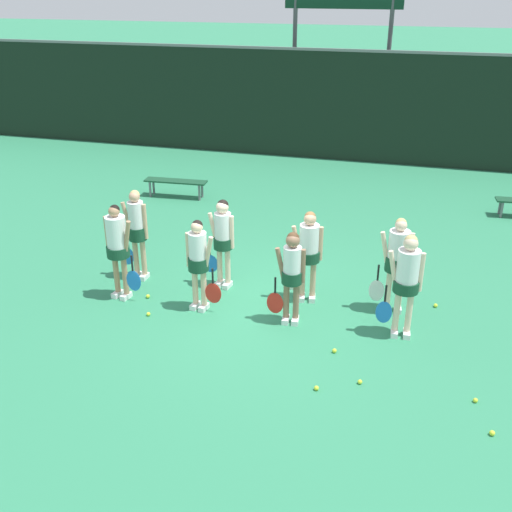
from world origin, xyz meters
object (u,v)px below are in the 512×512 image
at_px(scoreboard, 343,5).
at_px(tennis_ball_5, 475,400).
at_px(player_1, 199,259).
at_px(tennis_ball_7, 360,382).
at_px(player_7, 397,258).
at_px(tennis_ball_1, 148,296).
at_px(player_2, 291,271).
at_px(player_4, 137,228).
at_px(player_5, 223,236).
at_px(player_3, 407,277).
at_px(tennis_ball_3, 148,314).
at_px(tennis_ball_0, 334,351).
at_px(tennis_ball_4, 436,305).
at_px(player_0, 118,244).
at_px(player_6, 308,249).
at_px(tennis_ball_2, 492,433).
at_px(bench_courtside, 176,183).
at_px(tennis_ball_6, 316,388).

distance_m(scoreboard, tennis_ball_5, 14.36).
relative_size(player_1, tennis_ball_7, 24.56).
bearing_deg(player_7, tennis_ball_1, -177.22).
relative_size(player_2, tennis_ball_1, 22.66).
relative_size(player_4, player_5, 1.04).
bearing_deg(player_2, player_4, 159.80).
xyz_separation_m(player_3, tennis_ball_3, (-4.20, -0.55, -1.02)).
height_order(tennis_ball_0, tennis_ball_4, same).
distance_m(scoreboard, player_0, 12.32).
bearing_deg(player_3, tennis_ball_1, 175.63).
height_order(player_6, tennis_ball_2, player_6).
relative_size(player_5, tennis_ball_4, 24.14).
distance_m(player_6, tennis_ball_1, 3.03).
relative_size(player_1, player_6, 0.98).
bearing_deg(scoreboard, player_4, -101.07).
height_order(player_0, player_3, player_0).
height_order(tennis_ball_2, tennis_ball_5, tennis_ball_2).
bearing_deg(tennis_ball_7, player_2, 133.50).
bearing_deg(tennis_ball_7, player_6, 118.57).
height_order(player_3, player_5, player_3).
height_order(player_4, player_5, player_4).
bearing_deg(tennis_ball_1, tennis_ball_5, -15.09).
relative_size(player_1, tennis_ball_1, 23.06).
relative_size(tennis_ball_0, tennis_ball_2, 0.98).
bearing_deg(tennis_ball_3, bench_courtside, 107.98).
height_order(player_0, player_7, player_0).
bearing_deg(tennis_ball_4, player_7, -157.40).
bearing_deg(player_1, player_0, -173.42).
relative_size(player_0, tennis_ball_0, 25.20).
height_order(bench_courtside, player_2, player_2).
height_order(player_6, tennis_ball_0, player_6).
relative_size(scoreboard, tennis_ball_4, 81.26).
distance_m(player_1, tennis_ball_4, 4.24).
bearing_deg(bench_courtside, player_7, -41.11).
xyz_separation_m(player_3, tennis_ball_2, (1.26, -2.10, -1.02)).
bearing_deg(tennis_ball_7, player_3, 72.26).
bearing_deg(player_2, player_1, 173.91).
relative_size(bench_courtside, tennis_ball_5, 25.35).
distance_m(scoreboard, player_5, 11.31).
xyz_separation_m(player_0, tennis_ball_0, (3.98, -0.76, -1.01)).
distance_m(bench_courtside, player_4, 4.74).
bearing_deg(scoreboard, tennis_ball_5, -73.29).
xyz_separation_m(player_7, tennis_ball_6, (-0.86, -2.57, -0.98)).
distance_m(tennis_ball_3, tennis_ball_5, 5.37).
bearing_deg(tennis_ball_0, player_5, 144.86).
bearing_deg(tennis_ball_6, tennis_ball_0, 84.20).
xyz_separation_m(player_1, tennis_ball_2, (4.69, -2.05, -0.93)).
bearing_deg(tennis_ball_5, scoreboard, 106.71).
height_order(player_2, tennis_ball_4, player_2).
height_order(player_1, player_4, player_4).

